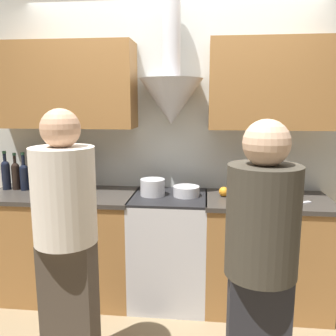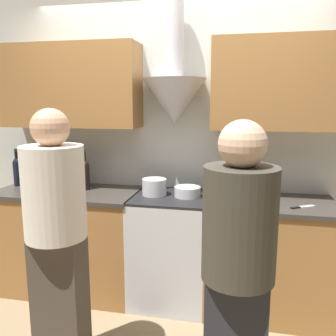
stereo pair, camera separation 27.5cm
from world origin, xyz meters
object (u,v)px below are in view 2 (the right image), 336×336
object	(u,v)px
wine_bottle_1	(26,171)
stock_pot	(154,187)
orange_fruit	(225,193)
mixing_bowl	(188,192)
person_foreground_left	(57,234)
wine_bottle_5	(62,173)
wine_bottle_7	(85,173)
wine_bottle_4	(52,173)
wine_bottle_0	(17,170)
wine_bottle_2	(34,173)
wine_bottle_6	(73,174)
wine_bottle_3	(43,172)
stove_range	(170,248)
person_foreground_right	(238,272)

from	to	relation	value
wine_bottle_1	stock_pot	xyz separation A→B (m)	(1.22, -0.07, -0.07)
orange_fruit	wine_bottle_1	bearing A→B (deg)	178.52
mixing_bowl	orange_fruit	world-z (taller)	mixing_bowl
person_foreground_left	wine_bottle_5	bearing A→B (deg)	116.39
wine_bottle_1	wine_bottle_7	distance (m)	0.58
stock_pot	mixing_bowl	world-z (taller)	stock_pot
wine_bottle_4	stock_pot	size ratio (longest dim) A/B	1.69
stock_pot	person_foreground_left	bearing A→B (deg)	-110.94
wine_bottle_0	person_foreground_left	world-z (taller)	person_foreground_left
wine_bottle_2	wine_bottle_6	bearing A→B (deg)	-0.07
wine_bottle_3	orange_fruit	world-z (taller)	wine_bottle_3
stove_range	orange_fruit	xyz separation A→B (m)	(0.44, 0.03, 0.49)
stove_range	wine_bottle_7	distance (m)	0.98
wine_bottle_6	person_foreground_right	world-z (taller)	person_foreground_right
wine_bottle_5	stock_pot	world-z (taller)	wine_bottle_5
mixing_bowl	orange_fruit	size ratio (longest dim) A/B	2.71
wine_bottle_2	person_foreground_left	distance (m)	1.27
wine_bottle_1	wine_bottle_5	xyz separation A→B (m)	(0.36, -0.02, 0.01)
stove_range	wine_bottle_0	xyz separation A→B (m)	(-1.44, 0.07, 0.59)
wine_bottle_6	wine_bottle_7	distance (m)	0.11
stove_range	stock_pot	world-z (taller)	stock_pot
stove_range	wine_bottle_0	world-z (taller)	wine_bottle_0
stove_range	wine_bottle_7	xyz separation A→B (m)	(-0.77, 0.06, 0.60)
wine_bottle_0	wine_bottle_5	size ratio (longest dim) A/B	0.97
stove_range	mixing_bowl	xyz separation A→B (m)	(0.14, 0.01, 0.49)
wine_bottle_7	stock_pot	size ratio (longest dim) A/B	1.76
stock_pot	wine_bottle_0	bearing A→B (deg)	177.13
stock_pot	person_foreground_left	xyz separation A→B (m)	(-0.36, -0.94, -0.08)
wine_bottle_6	stock_pot	world-z (taller)	wine_bottle_6
wine_bottle_5	orange_fruit	bearing A→B (deg)	-0.93
person_foreground_left	stock_pot	bearing A→B (deg)	69.06
wine_bottle_0	person_foreground_right	distance (m)	2.36
person_foreground_left	wine_bottle_7	bearing A→B (deg)	105.42
wine_bottle_5	person_foreground_left	size ratio (longest dim) A/B	0.21
wine_bottle_1	person_foreground_left	size ratio (longest dim) A/B	0.20
wine_bottle_4	wine_bottle_5	distance (m)	0.09
wine_bottle_0	wine_bottle_7	world-z (taller)	wine_bottle_7
wine_bottle_5	mixing_bowl	bearing A→B (deg)	-2.28
stove_range	person_foreground_left	size ratio (longest dim) A/B	0.56
orange_fruit	person_foreground_left	size ratio (longest dim) A/B	0.05
person_foreground_right	wine_bottle_0	bearing A→B (deg)	148.22
stove_range	wine_bottle_6	world-z (taller)	wine_bottle_6
mixing_bowl	person_foreground_right	distance (m)	1.25
wine_bottle_2	mixing_bowl	distance (m)	1.41
wine_bottle_7	person_foreground_right	distance (m)	1.82
wine_bottle_6	stock_pot	size ratio (longest dim) A/B	1.68
wine_bottle_0	person_foreground_right	xyz separation A→B (m)	(2.00, -1.24, -0.18)
wine_bottle_0	wine_bottle_7	size ratio (longest dim) A/B	0.96
wine_bottle_7	person_foreground_right	world-z (taller)	person_foreground_right
wine_bottle_1	stock_pot	world-z (taller)	wine_bottle_1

